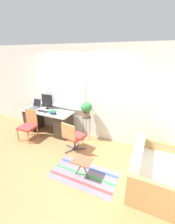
% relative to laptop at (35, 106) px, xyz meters
% --- Properties ---
extents(ground_plane, '(14.00, 14.00, 0.00)m').
position_rel_laptop_xyz_m(ground_plane, '(1.63, -0.40, -0.80)').
color(ground_plane, '#9E7042').
extents(wall_back_with_window, '(9.00, 0.12, 2.70)m').
position_rel_laptop_xyz_m(wall_back_with_window, '(1.60, 0.30, 0.55)').
color(wall_back_with_window, silver).
rests_on(wall_back_with_window, ground_plane).
extents(desk, '(1.69, 0.62, 0.74)m').
position_rel_laptop_xyz_m(desk, '(0.56, -0.09, -0.41)').
color(desk, beige).
rests_on(desk, ground_plane).
extents(laptop, '(0.30, 0.35, 0.26)m').
position_rel_laptop_xyz_m(laptop, '(0.00, 0.00, 0.00)').
color(laptop, '#4C4C51').
rests_on(laptop, desk).
extents(monitor, '(0.40, 0.16, 0.48)m').
position_rel_laptop_xyz_m(monitor, '(0.46, 0.09, 0.19)').
color(monitor, black).
rests_on(monitor, desk).
extents(keyboard, '(0.41, 0.13, 0.02)m').
position_rel_laptop_xyz_m(keyboard, '(0.47, -0.19, -0.05)').
color(keyboard, black).
rests_on(keyboard, desk).
extents(mouse, '(0.04, 0.07, 0.04)m').
position_rel_laptop_xyz_m(mouse, '(0.75, -0.20, -0.04)').
color(mouse, black).
rests_on(mouse, desk).
extents(book_stack, '(0.21, 0.16, 0.13)m').
position_rel_laptop_xyz_m(book_stack, '(0.92, -0.24, 0.01)').
color(book_stack, green).
rests_on(book_stack, desk).
extents(desk_chair_wooden, '(0.47, 0.48, 0.89)m').
position_rel_laptop_xyz_m(desk_chair_wooden, '(0.30, -0.66, -0.34)').
color(desk_chair_wooden, '#B2844C').
rests_on(desk_chair_wooden, ground_plane).
extents(office_chair_swivel, '(0.59, 0.59, 0.85)m').
position_rel_laptop_xyz_m(office_chair_swivel, '(1.83, -0.66, -0.35)').
color(office_chair_swivel, '#47474C').
rests_on(office_chair_swivel, ground_plane).
extents(couch_loveseat, '(0.85, 1.35, 0.81)m').
position_rel_laptop_xyz_m(couch_loveseat, '(3.79, -0.97, -0.52)').
color(couch_loveseat, silver).
rests_on(couch_loveseat, ground_plane).
extents(plant_stand, '(0.26, 0.26, 0.74)m').
position_rel_laptop_xyz_m(plant_stand, '(1.90, 0.03, -0.16)').
color(plant_stand, '#333338').
rests_on(plant_stand, ground_plane).
extents(potted_plant, '(0.33, 0.33, 0.43)m').
position_rel_laptop_xyz_m(potted_plant, '(1.90, 0.03, 0.20)').
color(potted_plant, brown).
rests_on(potted_plant, plant_stand).
extents(floor_rug_striped, '(1.44, 0.77, 0.01)m').
position_rel_laptop_xyz_m(floor_rug_striped, '(2.47, -1.32, -0.80)').
color(floor_rug_striped, slate).
rests_on(floor_rug_striped, ground_plane).
extents(folding_stool, '(0.37, 0.31, 0.43)m').
position_rel_laptop_xyz_m(folding_stool, '(2.46, -1.37, -0.42)').
color(folding_stool, '#B24C33').
rests_on(folding_stool, ground_plane).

